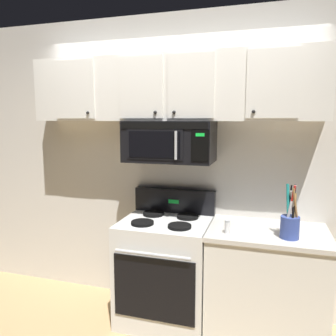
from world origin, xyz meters
TOP-DOWN VIEW (x-y plane):
  - back_wall at (0.00, 0.79)m, footprint 5.20×0.10m
  - stove_range at (0.00, 0.42)m, footprint 0.76×0.69m
  - over_range_microwave at (-0.00, 0.54)m, footprint 0.76×0.43m
  - upper_cabinets at (-0.00, 0.57)m, footprint 2.50×0.36m
  - counter_segment at (0.84, 0.43)m, footprint 0.93×0.65m
  - utensil_crock_blue at (0.99, 0.28)m, footprint 0.14×0.14m
  - salt_shaker at (0.54, 0.26)m, footprint 0.04×0.04m

SIDE VIEW (x-z plane):
  - counter_segment at x=0.84m, z-range 0.00..0.90m
  - stove_range at x=0.00m, z-range -0.09..1.03m
  - salt_shaker at x=0.54m, z-range 0.90..1.00m
  - utensil_crock_blue at x=0.99m, z-range 0.81..1.22m
  - back_wall at x=0.00m, z-range 0.00..2.70m
  - over_range_microwave at x=0.00m, z-range 1.40..1.75m
  - upper_cabinets at x=0.00m, z-range 1.75..2.30m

